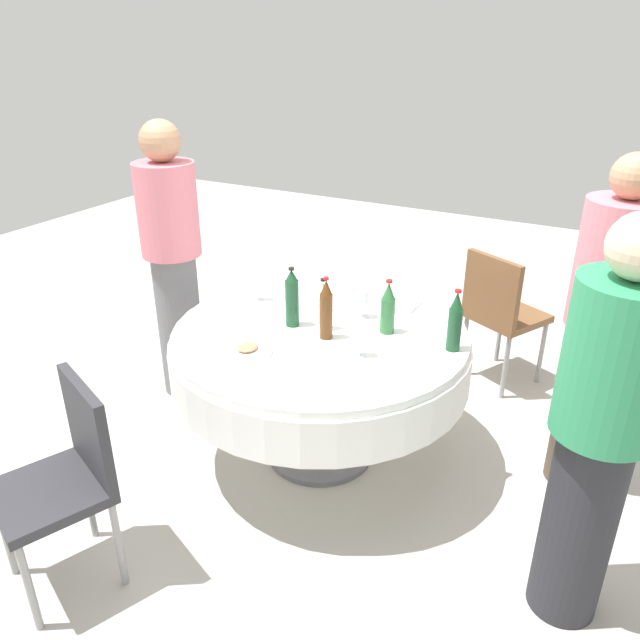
% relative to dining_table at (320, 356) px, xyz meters
% --- Properties ---
extents(ground_plane, '(10.00, 10.00, 0.00)m').
position_rel_dining_table_xyz_m(ground_plane, '(0.00, 0.00, -0.59)').
color(ground_plane, '#B7B2A8').
extents(dining_table, '(1.47, 1.47, 0.74)m').
position_rel_dining_table_xyz_m(dining_table, '(0.00, 0.00, 0.00)').
color(dining_table, white).
rests_on(dining_table, ground_plane).
extents(bottle_clear_east, '(0.06, 0.06, 0.26)m').
position_rel_dining_table_xyz_m(bottle_clear_east, '(0.02, -0.01, 0.27)').
color(bottle_clear_east, silver).
rests_on(bottle_clear_east, dining_table).
extents(bottle_dark_green_right, '(0.07, 0.07, 0.30)m').
position_rel_dining_table_xyz_m(bottle_dark_green_right, '(-0.02, 0.15, 0.29)').
color(bottle_dark_green_right, '#194728').
rests_on(bottle_dark_green_right, dining_table).
extents(bottle_brown_mid, '(0.06, 0.06, 0.31)m').
position_rel_dining_table_xyz_m(bottle_brown_mid, '(-0.06, -0.07, 0.29)').
color(bottle_brown_mid, '#593314').
rests_on(bottle_brown_mid, dining_table).
extents(bottle_green_front, '(0.07, 0.07, 0.27)m').
position_rel_dining_table_xyz_m(bottle_green_front, '(0.13, -0.29, 0.27)').
color(bottle_green_front, '#2D6B38').
rests_on(bottle_green_front, dining_table).
extents(bottle_dark_green_far, '(0.06, 0.06, 0.29)m').
position_rel_dining_table_xyz_m(bottle_dark_green_far, '(0.11, -0.63, 0.28)').
color(bottle_dark_green_far, '#194728').
rests_on(bottle_dark_green_far, dining_table).
extents(wine_glass_front, '(0.06, 0.06, 0.15)m').
position_rel_dining_table_xyz_m(wine_glass_front, '(-0.15, -0.28, 0.25)').
color(wine_glass_front, white).
rests_on(wine_glass_front, dining_table).
extents(wine_glass_far, '(0.07, 0.07, 0.14)m').
position_rel_dining_table_xyz_m(wine_glass_far, '(0.24, -0.12, 0.25)').
color(wine_glass_far, white).
rests_on(wine_glass_far, dining_table).
extents(wine_glass_inner, '(0.06, 0.06, 0.15)m').
position_rel_dining_table_xyz_m(wine_glass_inner, '(0.16, 0.47, 0.25)').
color(wine_glass_inner, white).
rests_on(wine_glass_inner, dining_table).
extents(plate_west, '(0.21, 0.21, 0.02)m').
position_rel_dining_table_xyz_m(plate_west, '(-0.14, 0.51, 0.15)').
color(plate_west, white).
rests_on(plate_west, dining_table).
extents(plate_north, '(0.23, 0.23, 0.04)m').
position_rel_dining_table_xyz_m(plate_north, '(-0.36, 0.18, 0.16)').
color(plate_north, white).
rests_on(plate_north, dining_table).
extents(knife_right, '(0.08, 0.17, 0.00)m').
position_rel_dining_table_xyz_m(knife_right, '(0.21, 0.09, 0.15)').
color(knife_right, silver).
rests_on(knife_right, dining_table).
extents(folded_napkin, '(0.18, 0.18, 0.02)m').
position_rel_dining_table_xyz_m(folded_napkin, '(0.46, -0.23, 0.16)').
color(folded_napkin, white).
rests_on(folded_napkin, dining_table).
extents(person_east, '(0.34, 0.34, 1.59)m').
position_rel_dining_table_xyz_m(person_east, '(-0.38, -1.30, 0.24)').
color(person_east, '#26262B').
rests_on(person_east, ground_plane).
extents(person_right, '(0.34, 0.34, 1.63)m').
position_rel_dining_table_xyz_m(person_right, '(0.44, -1.21, 0.26)').
color(person_right, '#4C3F33').
rests_on(person_right, ground_plane).
extents(person_mid, '(0.34, 0.34, 1.64)m').
position_rel_dining_table_xyz_m(person_mid, '(0.18, 1.07, 0.27)').
color(person_mid, slate).
rests_on(person_mid, ground_plane).
extents(chair_inner, '(0.52, 0.52, 0.87)m').
position_rel_dining_table_xyz_m(chair_inner, '(-1.16, 0.48, -0.08)').
color(chair_inner, '#2D2D33').
rests_on(chair_inner, ground_plane).
extents(chair_outer, '(0.54, 0.54, 0.87)m').
position_rel_dining_table_xyz_m(chair_outer, '(1.18, -0.61, -0.08)').
color(chair_outer, brown).
rests_on(chair_outer, ground_plane).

